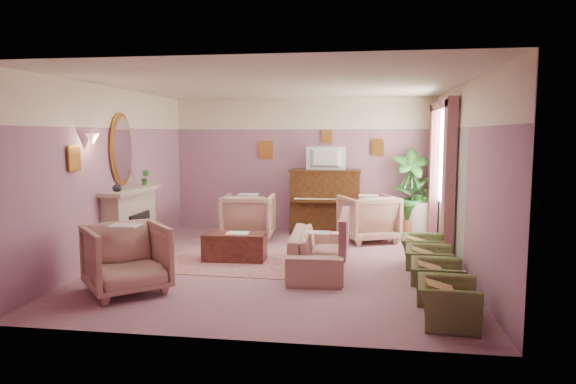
# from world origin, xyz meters

# --- Properties ---
(floor) EXTENTS (5.50, 6.00, 0.01)m
(floor) POSITION_xyz_m (0.00, 0.00, 0.00)
(floor) COLOR #976673
(floor) RESTS_ON ground
(ceiling) EXTENTS (5.50, 6.00, 0.01)m
(ceiling) POSITION_xyz_m (0.00, 0.00, 2.80)
(ceiling) COLOR beige
(ceiling) RESTS_ON wall_back
(wall_back) EXTENTS (5.50, 0.02, 2.80)m
(wall_back) POSITION_xyz_m (0.00, 3.00, 1.40)
(wall_back) COLOR slate
(wall_back) RESTS_ON floor
(wall_front) EXTENTS (5.50, 0.02, 2.80)m
(wall_front) POSITION_xyz_m (0.00, -3.00, 1.40)
(wall_front) COLOR slate
(wall_front) RESTS_ON floor
(wall_left) EXTENTS (0.02, 6.00, 2.80)m
(wall_left) POSITION_xyz_m (-2.75, 0.00, 1.40)
(wall_left) COLOR slate
(wall_left) RESTS_ON floor
(wall_right) EXTENTS (0.02, 6.00, 2.80)m
(wall_right) POSITION_xyz_m (2.75, 0.00, 1.40)
(wall_right) COLOR slate
(wall_right) RESTS_ON floor
(picture_rail_band) EXTENTS (5.50, 0.01, 0.65)m
(picture_rail_band) POSITION_xyz_m (0.00, 2.99, 2.47)
(picture_rail_band) COLOR beige
(picture_rail_band) RESTS_ON wall_back
(stripe_panel) EXTENTS (0.01, 3.00, 2.15)m
(stripe_panel) POSITION_xyz_m (2.73, 1.30, 1.07)
(stripe_panel) COLOR #999F8B
(stripe_panel) RESTS_ON wall_right
(fireplace_surround) EXTENTS (0.30, 1.40, 1.10)m
(fireplace_surround) POSITION_xyz_m (-2.59, 0.20, 0.55)
(fireplace_surround) COLOR #B5A18D
(fireplace_surround) RESTS_ON floor
(fireplace_inset) EXTENTS (0.18, 0.72, 0.68)m
(fireplace_inset) POSITION_xyz_m (-2.49, 0.20, 0.40)
(fireplace_inset) COLOR black
(fireplace_inset) RESTS_ON floor
(fire_ember) EXTENTS (0.06, 0.54, 0.10)m
(fire_ember) POSITION_xyz_m (-2.45, 0.20, 0.22)
(fire_ember) COLOR #F23712
(fire_ember) RESTS_ON floor
(mantel_shelf) EXTENTS (0.40, 1.55, 0.07)m
(mantel_shelf) POSITION_xyz_m (-2.56, 0.20, 1.12)
(mantel_shelf) COLOR #B5A18D
(mantel_shelf) RESTS_ON fireplace_surround
(hearth) EXTENTS (0.55, 1.50, 0.02)m
(hearth) POSITION_xyz_m (-2.39, 0.20, 0.01)
(hearth) COLOR #B5A18D
(hearth) RESTS_ON floor
(mirror_frame) EXTENTS (0.04, 0.72, 1.20)m
(mirror_frame) POSITION_xyz_m (-2.70, 0.20, 1.80)
(mirror_frame) COLOR #C3822E
(mirror_frame) RESTS_ON wall_left
(mirror_glass) EXTENTS (0.01, 0.60, 1.06)m
(mirror_glass) POSITION_xyz_m (-2.67, 0.20, 1.80)
(mirror_glass) COLOR silver
(mirror_glass) RESTS_ON wall_left
(sconce_shade) EXTENTS (0.20, 0.20, 0.16)m
(sconce_shade) POSITION_xyz_m (-2.62, -0.85, 1.98)
(sconce_shade) COLOR #E2A38D
(sconce_shade) RESTS_ON wall_left
(piano) EXTENTS (1.40, 0.60, 1.30)m
(piano) POSITION_xyz_m (0.50, 2.68, 0.65)
(piano) COLOR #3D210F
(piano) RESTS_ON floor
(piano_keyshelf) EXTENTS (1.30, 0.12, 0.06)m
(piano_keyshelf) POSITION_xyz_m (0.50, 2.33, 0.72)
(piano_keyshelf) COLOR #3D210F
(piano_keyshelf) RESTS_ON piano
(piano_keys) EXTENTS (1.20, 0.08, 0.02)m
(piano_keys) POSITION_xyz_m (0.50, 2.33, 0.76)
(piano_keys) COLOR beige
(piano_keys) RESTS_ON piano
(piano_top) EXTENTS (1.45, 0.65, 0.04)m
(piano_top) POSITION_xyz_m (0.50, 2.68, 1.31)
(piano_top) COLOR #3D210F
(piano_top) RESTS_ON piano
(television) EXTENTS (0.80, 0.12, 0.48)m
(television) POSITION_xyz_m (0.50, 2.63, 1.60)
(television) COLOR black
(television) RESTS_ON piano
(print_back_left) EXTENTS (0.30, 0.03, 0.38)m
(print_back_left) POSITION_xyz_m (-0.80, 2.96, 1.72)
(print_back_left) COLOR #C3822E
(print_back_left) RESTS_ON wall_back
(print_back_right) EXTENTS (0.26, 0.03, 0.34)m
(print_back_right) POSITION_xyz_m (1.55, 2.96, 1.78)
(print_back_right) COLOR #C3822E
(print_back_right) RESTS_ON wall_back
(print_back_mid) EXTENTS (0.22, 0.03, 0.26)m
(print_back_mid) POSITION_xyz_m (0.50, 2.96, 2.00)
(print_back_mid) COLOR #C3822E
(print_back_mid) RESTS_ON wall_back
(print_left_wall) EXTENTS (0.03, 0.28, 0.36)m
(print_left_wall) POSITION_xyz_m (-2.71, -1.20, 1.72)
(print_left_wall) COLOR #C3822E
(print_left_wall) RESTS_ON wall_left
(window_blind) EXTENTS (0.03, 1.40, 1.80)m
(window_blind) POSITION_xyz_m (2.70, 1.55, 1.70)
(window_blind) COLOR beige
(window_blind) RESTS_ON wall_right
(curtain_left) EXTENTS (0.16, 0.34, 2.60)m
(curtain_left) POSITION_xyz_m (2.62, 0.63, 1.30)
(curtain_left) COLOR #9C5763
(curtain_left) RESTS_ON floor
(curtain_right) EXTENTS (0.16, 0.34, 2.60)m
(curtain_right) POSITION_xyz_m (2.62, 2.47, 1.30)
(curtain_right) COLOR #9C5763
(curtain_right) RESTS_ON floor
(pelmet) EXTENTS (0.16, 2.20, 0.16)m
(pelmet) POSITION_xyz_m (2.62, 1.55, 2.56)
(pelmet) COLOR #9C5763
(pelmet) RESTS_ON wall_right
(mantel_plant) EXTENTS (0.16, 0.16, 0.28)m
(mantel_plant) POSITION_xyz_m (-2.55, 0.75, 1.29)
(mantel_plant) COLOR #31812E
(mantel_plant) RESTS_ON mantel_shelf
(mantel_vase) EXTENTS (0.16, 0.16, 0.16)m
(mantel_vase) POSITION_xyz_m (-2.55, -0.30, 1.23)
(mantel_vase) COLOR beige
(mantel_vase) RESTS_ON mantel_shelf
(area_rug) EXTENTS (2.56, 1.89, 0.01)m
(area_rug) POSITION_xyz_m (-0.67, 0.08, 0.01)
(area_rug) COLOR #B06C6F
(area_rug) RESTS_ON floor
(coffee_table) EXTENTS (1.02, 0.54, 0.45)m
(coffee_table) POSITION_xyz_m (-0.79, 0.17, 0.23)
(coffee_table) COLOR #4B221A
(coffee_table) RESTS_ON floor
(table_paper) EXTENTS (0.35, 0.28, 0.01)m
(table_paper) POSITION_xyz_m (-0.74, 0.17, 0.46)
(table_paper) COLOR white
(table_paper) RESTS_ON coffee_table
(sofa) EXTENTS (0.67, 2.00, 0.81)m
(sofa) POSITION_xyz_m (0.60, -0.22, 0.41)
(sofa) COLOR tan
(sofa) RESTS_ON floor
(sofa_throw) EXTENTS (0.10, 1.52, 0.56)m
(sofa_throw) POSITION_xyz_m (1.00, -0.22, 0.60)
(sofa_throw) COLOR #9C5763
(sofa_throw) RESTS_ON sofa
(floral_armchair_left) EXTENTS (0.95, 0.95, 0.99)m
(floral_armchair_left) POSITION_xyz_m (-0.95, 1.87, 0.50)
(floral_armchair_left) COLOR tan
(floral_armchair_left) RESTS_ON floor
(floral_armchair_right) EXTENTS (0.95, 0.95, 0.99)m
(floral_armchair_right) POSITION_xyz_m (1.38, 2.04, 0.50)
(floral_armchair_right) COLOR tan
(floral_armchair_right) RESTS_ON floor
(floral_armchair_front) EXTENTS (0.95, 0.95, 0.99)m
(floral_armchair_front) POSITION_xyz_m (-1.76, -1.68, 0.50)
(floral_armchair_front) COLOR tan
(floral_armchair_front) RESTS_ON floor
(olive_chair_a) EXTENTS (0.52, 0.74, 0.64)m
(olive_chair_a) POSITION_xyz_m (2.19, -2.25, 0.32)
(olive_chair_a) COLOR #606938
(olive_chair_a) RESTS_ON floor
(olive_chair_b) EXTENTS (0.52, 0.74, 0.64)m
(olive_chair_b) POSITION_xyz_m (2.19, -1.43, 0.32)
(olive_chair_b) COLOR #606938
(olive_chair_b) RESTS_ON floor
(olive_chair_c) EXTENTS (0.52, 0.74, 0.64)m
(olive_chair_c) POSITION_xyz_m (2.19, -0.61, 0.32)
(olive_chair_c) COLOR #606938
(olive_chair_c) RESTS_ON floor
(olive_chair_d) EXTENTS (0.52, 0.74, 0.64)m
(olive_chair_d) POSITION_xyz_m (2.19, 0.21, 0.32)
(olive_chair_d) COLOR #606938
(olive_chair_d) RESTS_ON floor
(side_table) EXTENTS (0.52, 0.52, 0.70)m
(side_table) POSITION_xyz_m (2.39, 2.64, 0.35)
(side_table) COLOR silver
(side_table) RESTS_ON floor
(side_plant_big) EXTENTS (0.30, 0.30, 0.34)m
(side_plant_big) POSITION_xyz_m (2.39, 2.64, 0.87)
(side_plant_big) COLOR #31812E
(side_plant_big) RESTS_ON side_table
(side_plant_small) EXTENTS (0.16, 0.16, 0.28)m
(side_plant_small) POSITION_xyz_m (2.51, 2.54, 0.84)
(side_plant_small) COLOR #31812E
(side_plant_small) RESTS_ON side_table
(palm_pot) EXTENTS (0.34, 0.34, 0.34)m
(palm_pot) POSITION_xyz_m (2.21, 2.60, 0.17)
(palm_pot) COLOR #A06441
(palm_pot) RESTS_ON floor
(palm_plant) EXTENTS (0.76, 0.76, 1.44)m
(palm_plant) POSITION_xyz_m (2.21, 2.60, 1.06)
(palm_plant) COLOR #31812E
(palm_plant) RESTS_ON palm_pot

